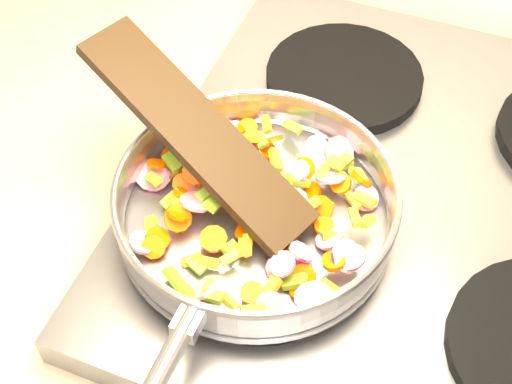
% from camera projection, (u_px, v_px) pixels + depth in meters
% --- Properties ---
extents(cooktop, '(0.60, 0.60, 0.04)m').
position_uv_depth(cooktop, '(428.00, 209.00, 0.77)').
color(cooktop, '#939399').
rests_on(cooktop, counter_top).
extents(grate_fl, '(0.19, 0.19, 0.02)m').
position_uv_depth(grate_fl, '(261.00, 255.00, 0.70)').
color(grate_fl, black).
rests_on(grate_fl, cooktop).
extents(grate_bl, '(0.19, 0.19, 0.02)m').
position_uv_depth(grate_bl, '(344.00, 77.00, 0.86)').
color(grate_bl, black).
rests_on(grate_bl, cooktop).
extents(saute_pan, '(0.31, 0.48, 0.05)m').
position_uv_depth(saute_pan, '(255.00, 205.00, 0.69)').
color(saute_pan, '#9E9EA5').
rests_on(saute_pan, grate_fl).
extents(vegetable_heap, '(0.26, 0.25, 0.05)m').
position_uv_depth(vegetable_heap, '(255.00, 202.00, 0.71)').
color(vegetable_heap, '#F54E00').
rests_on(vegetable_heap, saute_pan).
extents(wooden_spatula, '(0.27, 0.16, 0.11)m').
position_uv_depth(wooden_spatula, '(197.00, 133.00, 0.69)').
color(wooden_spatula, black).
rests_on(wooden_spatula, saute_pan).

